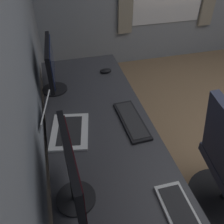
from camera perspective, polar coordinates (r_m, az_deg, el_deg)
The scene contains 9 objects.
wall_back at distance 1.15m, azimuth -22.80°, elevation 7.56°, with size 5.29×0.10×2.60m, color #8C939E.
desk at distance 1.61m, azimuth -1.74°, elevation -8.02°, with size 2.30×0.71×0.73m.
drawer_pedestal at distance 2.04m, azimuth -4.29°, elevation -8.10°, with size 0.40×0.51×0.69m.
monitor_primary at distance 1.14m, azimuth -9.34°, elevation -13.53°, with size 0.47×0.20×0.39m.
monitor_secondary at distance 1.93m, azimuth -14.14°, elevation 10.69°, with size 0.47×0.20×0.40m.
laptop_leftmost at distance 1.61m, azimuth -12.28°, elevation -3.34°, with size 0.40×0.38×0.23m.
keyboard_main at distance 1.69m, azimuth 4.62°, elevation -1.97°, with size 0.42×0.15×0.02m.
keyboard_spare at distance 1.29m, azimuth 16.67°, elevation -23.55°, with size 0.42×0.14×0.02m.
mouse_main at distance 2.22m, azimuth -1.49°, elevation 9.64°, with size 0.06×0.10×0.03m, color black.
Camera 1 is at (-0.99, 1.91, 1.86)m, focal length 39.03 mm.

